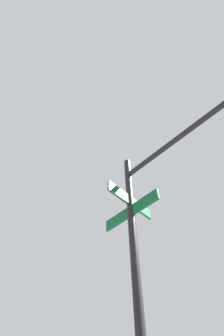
{
  "coord_description": "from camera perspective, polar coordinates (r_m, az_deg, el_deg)",
  "views": [
    {
      "loc": [
        -4.53,
        -6.42,
        1.67
      ],
      "look_at": [
        -6.69,
        -7.06,
        4.45
      ],
      "focal_mm": 25.92,
      "sensor_mm": 36.0,
      "label": 1
    }
  ],
  "objects": [
    {
      "name": "traffic_signal_near",
      "position": [
        3.26,
        20.58,
        -3.75
      ],
      "size": [
        1.86,
        2.97,
        5.48
      ],
      "color": "black",
      "rests_on": "ground_plane"
    }
  ]
}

